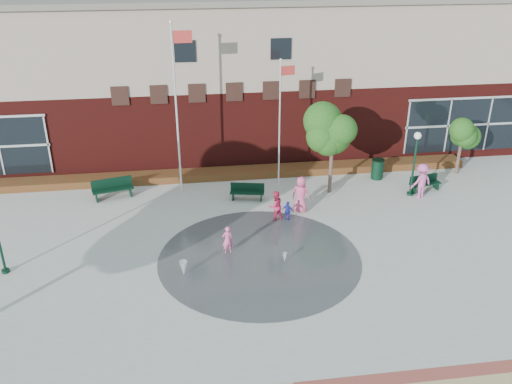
{
  "coord_description": "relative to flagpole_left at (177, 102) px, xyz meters",
  "views": [
    {
      "loc": [
        -2.79,
        -15.95,
        12.12
      ],
      "look_at": [
        0.0,
        4.0,
        2.6
      ],
      "focal_mm": 38.0,
      "sensor_mm": 36.0,
      "label": 1
    }
  ],
  "objects": [
    {
      "name": "ground",
      "position": [
        3.05,
        -10.0,
        -4.84
      ],
      "size": [
        120.0,
        120.0,
        0.0
      ],
      "primitive_type": "plane",
      "color": "#666056",
      "rests_on": "ground"
    },
    {
      "name": "plaza_concrete",
      "position": [
        3.05,
        -6.0,
        -4.83
      ],
      "size": [
        46.0,
        18.0,
        0.01
      ],
      "primitive_type": "cube",
      "color": "#A8A8A0",
      "rests_on": "ground"
    },
    {
      "name": "splash_pad",
      "position": [
        3.05,
        -7.0,
        -4.83
      ],
      "size": [
        8.4,
        8.4,
        0.01
      ],
      "primitive_type": "cylinder",
      "color": "#383A3D",
      "rests_on": "ground"
    },
    {
      "name": "library_building",
      "position": [
        3.05,
        7.48,
        -0.19
      ],
      "size": [
        44.4,
        10.4,
        9.2
      ],
      "color": "#4B110F",
      "rests_on": "ground"
    },
    {
      "name": "flower_bed",
      "position": [
        3.05,
        1.6,
        -4.84
      ],
      "size": [
        26.0,
        1.2,
        0.4
      ],
      "primitive_type": "cube",
      "color": "maroon",
      "rests_on": "ground"
    },
    {
      "name": "flagpole_left",
      "position": [
        0.0,
        0.0,
        0.0
      ],
      "size": [
        1.02,
        0.17,
        8.68
      ],
      "rotation": [
        0.0,
        0.0,
        0.03
      ],
      "color": "white",
      "rests_on": "ground"
    },
    {
      "name": "flagpole_right",
      "position": [
        5.18,
        0.23,
        -1.06
      ],
      "size": [
        0.82,
        0.24,
        6.75
      ],
      "rotation": [
        0.0,
        0.0,
        0.21
      ],
      "color": "white",
      "rests_on": "ground"
    },
    {
      "name": "lamp_right",
      "position": [
        11.66,
        -2.02,
        -2.71
      ],
      "size": [
        0.36,
        0.36,
        3.43
      ],
      "color": "black",
      "rests_on": "ground"
    },
    {
      "name": "bench_left",
      "position": [
        -3.5,
        -0.28,
        -4.5
      ],
      "size": [
        2.13,
        1.07,
        1.03
      ],
      "rotation": [
        0.0,
        0.0,
        0.26
      ],
      "color": "black",
      "rests_on": "ground"
    },
    {
      "name": "bench_mid",
      "position": [
        3.24,
        -1.42,
        -4.56
      ],
      "size": [
        1.78,
        0.81,
        0.86
      ],
      "rotation": [
        0.0,
        0.0,
        -0.2
      ],
      "color": "black",
      "rests_on": "ground"
    },
    {
      "name": "bench_right",
      "position": [
        12.6,
        -1.64,
        -4.56
      ],
      "size": [
        1.75,
        0.81,
        0.85
      ],
      "rotation": [
        0.0,
        0.0,
        0.21
      ],
      "color": "black",
      "rests_on": "ground"
    },
    {
      "name": "trash_can",
      "position": [
        10.66,
        0.25,
        -4.26
      ],
      "size": [
        0.69,
        0.69,
        1.14
      ],
      "color": "black",
      "rests_on": "ground"
    },
    {
      "name": "tree_mid",
      "position": [
        7.61,
        -1.12,
        -1.54
      ],
      "size": [
        2.68,
        2.68,
        4.53
      ],
      "color": "#4B352D",
      "rests_on": "ground"
    },
    {
      "name": "tree_small_right",
      "position": [
        15.36,
        0.34,
        -2.42
      ],
      "size": [
        1.93,
        1.93,
        3.3
      ],
      "color": "#4B352D",
      "rests_on": "ground"
    },
    {
      "name": "water_jet_a",
      "position": [
        -0.08,
        -7.85,
        -4.84
      ],
      "size": [
        0.33,
        0.33,
        0.64
      ],
      "primitive_type": "cone",
      "rotation": [
        3.14,
        0.0,
        0.0
      ],
      "color": "white",
      "rests_on": "ground"
    },
    {
      "name": "water_jet_b",
      "position": [
        4.03,
        -7.46,
        -4.84
      ],
      "size": [
        0.19,
        0.19,
        0.43
      ],
      "primitive_type": "cone",
      "rotation": [
        3.14,
        0.0,
        0.0
      ],
      "color": "white",
      "rests_on": "ground"
    },
    {
      "name": "child_splash",
      "position": [
        1.79,
        -6.38,
        -4.2
      ],
      "size": [
        0.51,
        0.38,
        1.27
      ],
      "primitive_type": "imported",
      "rotation": [
        0.0,
        0.0,
        3.33
      ],
      "color": "#E85695",
      "rests_on": "ground"
    },
    {
      "name": "adult_red",
      "position": [
        4.28,
        -3.74,
        -4.09
      ],
      "size": [
        0.88,
        0.79,
        1.48
      ],
      "primitive_type": "imported",
      "rotation": [
        0.0,
        0.0,
        3.53
      ],
      "color": "#CE234D",
      "rests_on": "ground"
    },
    {
      "name": "adult_pink",
      "position": [
        5.65,
        -3.02,
        -3.93
      ],
      "size": [
        1.05,
        0.93,
        1.81
      ],
      "primitive_type": "imported",
      "rotation": [
        0.0,
        0.0,
        2.63
      ],
      "color": "#D64C7A",
      "rests_on": "ground"
    },
    {
      "name": "child_blue",
      "position": [
        4.85,
        -3.88,
        -4.34
      ],
      "size": [
        0.62,
        0.51,
        0.99
      ],
      "primitive_type": "imported",
      "rotation": [
        0.0,
        0.0,
        2.59
      ],
      "color": "#272CAA",
      "rests_on": "ground"
    },
    {
      "name": "person_bench",
      "position": [
        12.03,
        -2.33,
        -3.92
      ],
      "size": [
        1.34,
        1.02,
        1.83
      ],
      "primitive_type": "imported",
      "rotation": [
        0.0,
        0.0,
        3.47
      ],
      "color": "#D759A4",
      "rests_on": "ground"
    }
  ]
}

